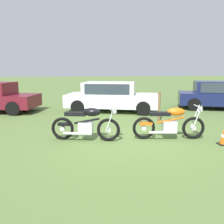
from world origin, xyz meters
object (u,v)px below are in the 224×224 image
object	(u,v)px
motorcycle_black	(86,124)
car_navy	(219,94)
car_white	(111,95)
fence_post_wooden	(159,107)
traffic_cone	(223,137)
motorcycle_orange	(170,123)

from	to	relation	value
motorcycle_black	car_navy	size ratio (longest dim) A/B	0.44
car_navy	car_white	bearing A→B (deg)	-160.68
fence_post_wooden	traffic_cone	size ratio (longest dim) A/B	2.59
car_white	traffic_cone	size ratio (longest dim) A/B	10.38
car_white	car_navy	world-z (taller)	same
motorcycle_orange	traffic_cone	world-z (taller)	motorcycle_orange
car_white	fence_post_wooden	bearing A→B (deg)	-43.48
car_navy	traffic_cone	distance (m)	6.44
motorcycle_orange	traffic_cone	xyz separation A→B (m)	(1.27, -0.73, -0.27)
fence_post_wooden	motorcycle_orange	bearing A→B (deg)	-101.62
motorcycle_orange	car_white	size ratio (longest dim) A/B	0.45
fence_post_wooden	traffic_cone	world-z (taller)	fence_post_wooden
motorcycle_black	traffic_cone	world-z (taller)	motorcycle_black
motorcycle_black	car_white	distance (m)	4.90
car_white	motorcycle_black	bearing A→B (deg)	-90.55
motorcycle_orange	traffic_cone	size ratio (longest dim) A/B	4.66
motorcycle_black	motorcycle_orange	bearing A→B (deg)	9.29
car_white	motorcycle_orange	bearing A→B (deg)	-61.75
car_navy	motorcycle_black	bearing A→B (deg)	-126.41
car_navy	fence_post_wooden	bearing A→B (deg)	-128.19
fence_post_wooden	car_navy	bearing A→B (deg)	31.32
car_navy	fence_post_wooden	distance (m)	4.80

